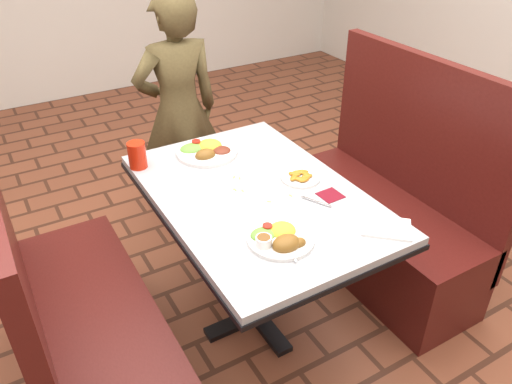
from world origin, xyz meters
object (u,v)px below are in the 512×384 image
booth_bench_left (86,333)px  booth_bench_right (383,218)px  far_dinner_plate (206,148)px  red_tumbler (137,155)px  plantain_plate (300,177)px  diner_person (179,112)px  near_dinner_plate (280,235)px  dining_table (256,211)px

booth_bench_left → booth_bench_right: size_ratio=1.00×
far_dinner_plate → red_tumbler: bearing=174.1°
plantain_plate → red_tumbler: bearing=141.3°
diner_person → red_tumbler: size_ratio=11.43×
near_dinner_plate → far_dinner_plate: (0.07, 0.77, -0.00)m
plantain_plate → red_tumbler: 0.75m
booth_bench_left → diner_person: bearing=50.1°
dining_table → red_tumbler: 0.61m
near_dinner_plate → plantain_plate: near_dinner_plate is taller
booth_bench_right → diner_person: size_ratio=0.85×
booth_bench_left → dining_table: bearing=0.0°
booth_bench_right → red_tumbler: booth_bench_right is taller
dining_table → booth_bench_right: booth_bench_right is taller
booth_bench_left → plantain_plate: size_ratio=6.92×
far_dinner_plate → red_tumbler: red_tumbler is taller
near_dinner_plate → red_tumbler: 0.84m
dining_table → booth_bench_right: bearing=0.0°
booth_bench_left → far_dinner_plate: booth_bench_left is taller
booth_bench_left → booth_bench_right: bearing=0.0°
booth_bench_right → near_dinner_plate: (-0.89, -0.34, 0.45)m
booth_bench_right → plantain_plate: (-0.57, -0.01, 0.43)m
diner_person → near_dinner_plate: 1.41m
red_tumbler → booth_bench_right: bearing=-21.7°
far_dinner_plate → red_tumbler: size_ratio=2.38×
dining_table → red_tumbler: bearing=127.9°
booth_bench_left → diner_person: size_ratio=0.85×
booth_bench_right → far_dinner_plate: bearing=152.7°
diner_person → dining_table: bearing=87.0°
diner_person → far_dinner_plate: diner_person is taller
dining_table → red_tumbler: (-0.36, 0.46, 0.16)m
diner_person → near_dinner_plate: (-0.18, -1.39, 0.07)m
diner_person → plantain_plate: size_ratio=8.14×
far_dinner_plate → plantain_plate: far_dinner_plate is taller
booth_bench_left → diner_person: diner_person is taller
diner_person → near_dinner_plate: size_ratio=5.61×
booth_bench_right → near_dinner_plate: bearing=-159.3°
dining_table → plantain_plate: 0.25m
dining_table → far_dinner_plate: (-0.03, 0.43, 0.12)m
near_dinner_plate → far_dinner_plate: size_ratio=0.85×
diner_person → far_dinner_plate: 0.64m
near_dinner_plate → dining_table: bearing=74.4°
dining_table → booth_bench_left: booth_bench_left is taller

